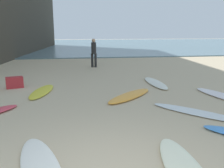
{
  "coord_description": "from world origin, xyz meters",
  "views": [
    {
      "loc": [
        -0.38,
        -2.63,
        2.05
      ],
      "look_at": [
        0.79,
        5.12,
        0.3
      ],
      "focal_mm": 38.14,
      "sensor_mm": 36.0,
      "label": 1
    }
  ],
  "objects_px": {
    "beachgoer_mid": "(94,52)",
    "beach_cooler": "(15,82)",
    "surfboard_4": "(197,112)",
    "surfboard_2": "(130,96)",
    "surfboard_0": "(224,96)",
    "surfboard_6": "(155,83)",
    "surfboard_1": "(42,91)"
  },
  "relations": [
    {
      "from": "beachgoer_mid",
      "to": "beach_cooler",
      "type": "height_order",
      "value": "beachgoer_mid"
    },
    {
      "from": "surfboard_0",
      "to": "surfboard_2",
      "type": "bearing_deg",
      "value": 157.15
    },
    {
      "from": "surfboard_0",
      "to": "surfboard_1",
      "type": "height_order",
      "value": "surfboard_0"
    },
    {
      "from": "surfboard_0",
      "to": "surfboard_1",
      "type": "relative_size",
      "value": 1.16
    },
    {
      "from": "surfboard_2",
      "to": "surfboard_4",
      "type": "height_order",
      "value": "surfboard_2"
    },
    {
      "from": "surfboard_0",
      "to": "surfboard_2",
      "type": "relative_size",
      "value": 1.07
    },
    {
      "from": "beach_cooler",
      "to": "surfboard_0",
      "type": "bearing_deg",
      "value": -19.01
    },
    {
      "from": "surfboard_4",
      "to": "surfboard_2",
      "type": "bearing_deg",
      "value": -96.5
    },
    {
      "from": "surfboard_6",
      "to": "beachgoer_mid",
      "type": "xyz_separation_m",
      "value": [
        -2.07,
        4.86,
        0.86
      ]
    },
    {
      "from": "surfboard_1",
      "to": "beachgoer_mid",
      "type": "bearing_deg",
      "value": -102.32
    },
    {
      "from": "beach_cooler",
      "to": "surfboard_6",
      "type": "bearing_deg",
      "value": -1.5
    },
    {
      "from": "surfboard_1",
      "to": "beach_cooler",
      "type": "bearing_deg",
      "value": -28.76
    },
    {
      "from": "surfboard_2",
      "to": "surfboard_4",
      "type": "bearing_deg",
      "value": -9.42
    },
    {
      "from": "surfboard_0",
      "to": "surfboard_2",
      "type": "distance_m",
      "value": 2.97
    },
    {
      "from": "surfboard_6",
      "to": "beach_cooler",
      "type": "bearing_deg",
      "value": 178.34
    },
    {
      "from": "beachgoer_mid",
      "to": "surfboard_0",
      "type": "bearing_deg",
      "value": 137.74
    },
    {
      "from": "surfboard_1",
      "to": "surfboard_2",
      "type": "relative_size",
      "value": 0.92
    },
    {
      "from": "surfboard_1",
      "to": "surfboard_6",
      "type": "relative_size",
      "value": 0.9
    },
    {
      "from": "surfboard_1",
      "to": "beachgoer_mid",
      "type": "relative_size",
      "value": 1.27
    },
    {
      "from": "beachgoer_mid",
      "to": "beach_cooler",
      "type": "relative_size",
      "value": 2.75
    },
    {
      "from": "surfboard_0",
      "to": "surfboard_6",
      "type": "distance_m",
      "value": 2.68
    },
    {
      "from": "surfboard_1",
      "to": "surfboard_2",
      "type": "distance_m",
      "value": 3.03
    },
    {
      "from": "surfboard_4",
      "to": "beach_cooler",
      "type": "xyz_separation_m",
      "value": [
        -5.27,
        3.65,
        0.17
      ]
    },
    {
      "from": "surfboard_0",
      "to": "beach_cooler",
      "type": "distance_m",
      "value": 7.25
    },
    {
      "from": "surfboard_6",
      "to": "beach_cooler",
      "type": "relative_size",
      "value": 3.88
    },
    {
      "from": "surfboard_1",
      "to": "surfboard_2",
      "type": "xyz_separation_m",
      "value": [
        2.86,
        -1.0,
        0.0
      ]
    },
    {
      "from": "surfboard_4",
      "to": "beach_cooler",
      "type": "bearing_deg",
      "value": -77.57
    },
    {
      "from": "surfboard_6",
      "to": "beachgoer_mid",
      "type": "bearing_deg",
      "value": 112.85
    },
    {
      "from": "surfboard_6",
      "to": "surfboard_0",
      "type": "bearing_deg",
      "value": -55.99
    },
    {
      "from": "surfboard_4",
      "to": "beachgoer_mid",
      "type": "height_order",
      "value": "beachgoer_mid"
    },
    {
      "from": "beach_cooler",
      "to": "surfboard_4",
      "type": "bearing_deg",
      "value": -34.74
    },
    {
      "from": "beach_cooler",
      "to": "surfboard_2",
      "type": "bearing_deg",
      "value": -25.06
    }
  ]
}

